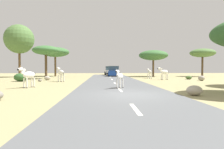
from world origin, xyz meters
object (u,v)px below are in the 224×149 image
object	(u,v)px
bush_1	(189,77)
rock_1	(47,78)
zebra_3	(164,72)
zebra_0	(120,77)
rock_3	(194,90)
tree_0	(46,51)
bush_0	(21,77)
car_0	(114,71)
rock_4	(40,80)
zebra_4	(28,75)
zebra_2	(149,72)
tree_3	(55,52)
car_1	(110,71)
tree_6	(153,55)
rock_2	(201,78)
zebra_1	(61,73)
tree_7	(203,53)
tree_1	(19,39)

from	to	relation	value
bush_1	rock_1	bearing A→B (deg)	-177.16
bush_1	zebra_3	bearing A→B (deg)	-169.36
zebra_0	rock_3	bearing A→B (deg)	158.44
tree_0	bush_0	bearing A→B (deg)	-104.50
car_0	bush_0	world-z (taller)	car_0
car_0	rock_1	distance (m)	13.41
zebra_3	bush_1	distance (m)	3.58
zebra_3	bush_0	world-z (taller)	zebra_3
tree_0	bush_1	size ratio (longest dim) A/B	5.56
rock_4	zebra_4	bearing A→B (deg)	-79.61
zebra_2	rock_3	xyz separation A→B (m)	(-1.60, -17.38, -0.60)
rock_1	tree_3	bearing A→B (deg)	98.17
zebra_0	tree_3	distance (m)	23.78
zebra_4	rock_3	bearing A→B (deg)	-176.91
tree_0	bush_0	world-z (taller)	tree_0
zebra_4	tree_0	bearing A→B (deg)	-52.97
car_1	rock_4	xyz separation A→B (m)	(-8.26, -18.20, -0.73)
car_0	rock_1	size ratio (longest dim) A/B	6.08
tree_6	rock_2	distance (m)	12.09
zebra_1	rock_1	size ratio (longest dim) A/B	2.19
car_0	bush_0	bearing A→B (deg)	-127.10
rock_4	rock_3	bearing A→B (deg)	-45.04
zebra_2	rock_3	size ratio (longest dim) A/B	1.81
tree_7	rock_3	size ratio (longest dim) A/B	5.61
car_1	rock_4	size ratio (longest dim) A/B	10.59
car_0	tree_0	xyz separation A→B (m)	(-9.61, -7.19, 2.95)
zebra_1	tree_7	distance (m)	24.90
rock_3	rock_4	world-z (taller)	rock_3
zebra_2	car_1	xyz separation A→B (m)	(-5.11, 12.61, -0.02)
car_0	tree_7	xyz separation A→B (m)	(15.12, -0.89, 3.15)
tree_1	zebra_1	bearing A→B (deg)	-51.33
rock_4	zebra_1	bearing A→B (deg)	-8.95
zebra_2	tree_3	bearing A→B (deg)	141.93
rock_4	car_1	bearing A→B (deg)	65.57
car_0	rock_2	distance (m)	15.37
zebra_1	bush_0	size ratio (longest dim) A/B	1.07
zebra_2	rock_2	xyz separation A→B (m)	(4.82, -5.26, -0.58)
zebra_1	tree_3	size ratio (longest dim) A/B	0.32
car_1	rock_2	world-z (taller)	car_1
zebra_2	bush_0	distance (m)	16.37
rock_2	tree_0	bearing A→B (deg)	165.24
tree_0	tree_6	xyz separation A→B (m)	(16.21, 6.30, -0.20)
tree_3	zebra_1	bearing A→B (deg)	-74.85
tree_6	rock_2	size ratio (longest dim) A/B	6.47
tree_6	rock_1	distance (m)	18.18
tree_3	rock_2	world-z (taller)	tree_3
zebra_1	rock_2	xyz separation A→B (m)	(15.86, 0.69, -0.66)
bush_0	zebra_2	bearing A→B (deg)	19.05
tree_0	tree_6	distance (m)	17.39
car_0	rock_2	world-z (taller)	car_0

